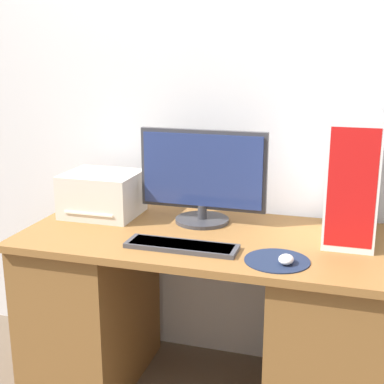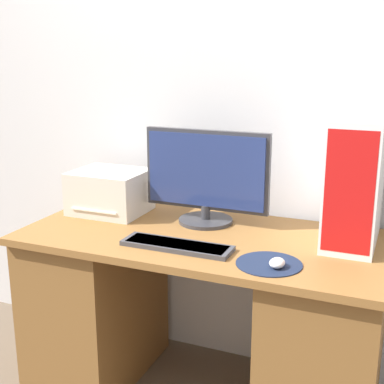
# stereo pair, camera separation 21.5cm
# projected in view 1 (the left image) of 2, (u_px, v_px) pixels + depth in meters

# --- Properties ---
(wall_back) EXTENTS (6.40, 0.05, 2.70)m
(wall_back) POSITION_uv_depth(u_px,v_px,m) (227.00, 83.00, 2.42)
(wall_back) COLOR silver
(wall_back) RESTS_ON ground_plane
(desk) EXTENTS (1.47, 0.71, 0.76)m
(desk) POSITION_uv_depth(u_px,v_px,m) (202.00, 316.00, 2.28)
(desk) COLOR brown
(desk) RESTS_ON ground_plane
(monitor) EXTENTS (0.55, 0.24, 0.40)m
(monitor) POSITION_uv_depth(u_px,v_px,m) (203.00, 176.00, 2.29)
(monitor) COLOR #333338
(monitor) RESTS_ON desk
(keyboard) EXTENTS (0.43, 0.12, 0.02)m
(keyboard) POSITION_uv_depth(u_px,v_px,m) (182.00, 246.00, 2.02)
(keyboard) COLOR #3D3D42
(keyboard) RESTS_ON desk
(mousepad) EXTENTS (0.23, 0.23, 0.00)m
(mousepad) POSITION_uv_depth(u_px,v_px,m) (277.00, 261.00, 1.90)
(mousepad) COLOR #19233D
(mousepad) RESTS_ON desk
(mouse) EXTENTS (0.05, 0.07, 0.03)m
(mouse) POSITION_uv_depth(u_px,v_px,m) (286.00, 259.00, 1.87)
(mouse) COLOR silver
(mouse) RESTS_ON mousepad
(computer_tower) EXTENTS (0.19, 0.41, 0.49)m
(computer_tower) POSITION_uv_depth(u_px,v_px,m) (352.00, 177.00, 2.10)
(computer_tower) COLOR white
(computer_tower) RESTS_ON desk
(printer) EXTENTS (0.33, 0.29, 0.19)m
(printer) POSITION_uv_depth(u_px,v_px,m) (102.00, 194.00, 2.42)
(printer) COLOR beige
(printer) RESTS_ON desk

